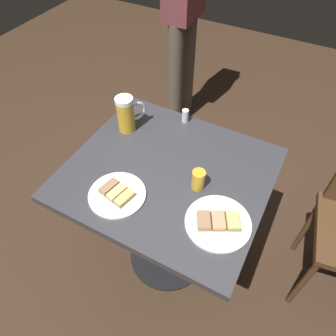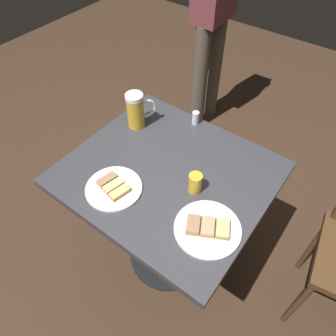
{
  "view_description": "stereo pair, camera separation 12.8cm",
  "coord_description": "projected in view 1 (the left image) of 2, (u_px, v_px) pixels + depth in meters",
  "views": [
    {
      "loc": [
        0.75,
        0.4,
        1.72
      ],
      "look_at": [
        0.0,
        0.0,
        0.76
      ],
      "focal_mm": 33.63,
      "sensor_mm": 36.0,
      "label": 1
    },
    {
      "loc": [
        0.68,
        0.51,
        1.72
      ],
      "look_at": [
        0.0,
        0.0,
        0.76
      ],
      "focal_mm": 33.63,
      "sensor_mm": 36.0,
      "label": 2
    }
  ],
  "objects": [
    {
      "name": "salt_shaker",
      "position": [
        185.0,
        116.0,
        1.48
      ],
      "size": [
        0.03,
        0.03,
        0.06
      ],
      "primitive_type": "cylinder",
      "color": "silver",
      "rests_on": "cafe_table"
    },
    {
      "name": "ground_plane",
      "position": [
        168.0,
        254.0,
        1.85
      ],
      "size": [
        6.0,
        6.0,
        0.0
      ],
      "primitive_type": "plane",
      "color": "#382619"
    },
    {
      "name": "plate_far",
      "position": [
        218.0,
        222.0,
        1.12
      ],
      "size": [
        0.24,
        0.24,
        0.03
      ],
      "color": "white",
      "rests_on": "cafe_table"
    },
    {
      "name": "beer_glass_small",
      "position": [
        198.0,
        180.0,
        1.21
      ],
      "size": [
        0.05,
        0.05,
        0.09
      ],
      "primitive_type": "cylinder",
      "color": "gold",
      "rests_on": "cafe_table"
    },
    {
      "name": "cafe_table",
      "position": [
        168.0,
        194.0,
        1.41
      ],
      "size": [
        0.73,
        0.81,
        0.74
      ],
      "color": "black",
      "rests_on": "ground_plane"
    },
    {
      "name": "beer_mug",
      "position": [
        127.0,
        114.0,
        1.4
      ],
      "size": [
        0.13,
        0.1,
        0.17
      ],
      "color": "gold",
      "rests_on": "cafe_table"
    },
    {
      "name": "patron_standing",
      "position": [
        184.0,
        6.0,
        2.02
      ],
      "size": [
        0.33,
        0.19,
        1.54
      ],
      "rotation": [
        0.0,
        0.0,
        0.03
      ],
      "color": "#51473D",
      "rests_on": "ground_plane"
    },
    {
      "name": "plate_near",
      "position": [
        117.0,
        194.0,
        1.2
      ],
      "size": [
        0.22,
        0.22,
        0.03
      ],
      "color": "white",
      "rests_on": "cafe_table"
    }
  ]
}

